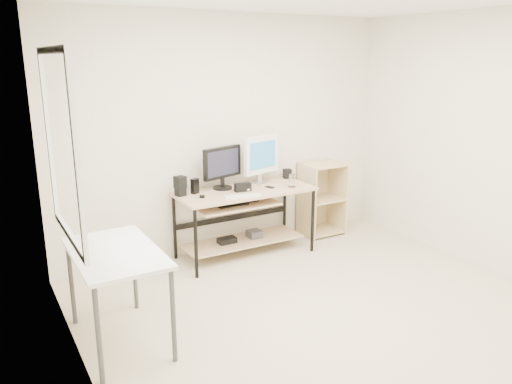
{
  "coord_description": "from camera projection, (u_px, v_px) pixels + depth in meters",
  "views": [
    {
      "loc": [
        -2.51,
        -2.9,
        2.13
      ],
      "look_at": [
        -0.07,
        1.3,
        0.82
      ],
      "focal_mm": 35.0,
      "sensor_mm": 36.0,
      "label": 1
    }
  ],
  "objects": [
    {
      "name": "black_monitor",
      "position": [
        222.0,
        165.0,
        5.35
      ],
      "size": [
        0.5,
        0.21,
        0.46
      ],
      "rotation": [
        0.0,
        0.0,
        0.29
      ],
      "color": "black",
      "rests_on": "desk"
    },
    {
      "name": "mouse",
      "position": [
        247.0,
        189.0,
        5.34
      ],
      "size": [
        0.1,
        0.13,
        0.04
      ],
      "primitive_type": "ellipsoid",
      "rotation": [
        0.0,
        0.0,
        -0.3
      ],
      "color": "#B6B6BC",
      "rests_on": "desk"
    },
    {
      "name": "volume_puck",
      "position": [
        202.0,
        197.0,
        5.07
      ],
      "size": [
        0.07,
        0.07,
        0.02
      ],
      "primitive_type": "cylinder",
      "rotation": [
        0.0,
        0.0,
        0.16
      ],
      "color": "black",
      "rests_on": "desk"
    },
    {
      "name": "room",
      "position": [
        330.0,
        167.0,
        3.82
      ],
      "size": [
        4.01,
        4.01,
        2.62
      ],
      "color": "beige",
      "rests_on": "ground"
    },
    {
      "name": "drinking_glass",
      "position": [
        292.0,
        181.0,
        5.46
      ],
      "size": [
        0.07,
        0.07,
        0.14
      ],
      "primitive_type": "cylinder",
      "rotation": [
        0.0,
        0.0,
        -0.01
      ],
      "color": "white",
      "rests_on": "coaster"
    },
    {
      "name": "speaker_right",
      "position": [
        287.0,
        174.0,
        5.88
      ],
      "size": [
        0.11,
        0.11,
        0.11
      ],
      "primitive_type": "cube",
      "rotation": [
        0.0,
        0.0,
        -0.31
      ],
      "color": "black",
      "rests_on": "desk"
    },
    {
      "name": "coaster",
      "position": [
        292.0,
        187.0,
        5.48
      ],
      "size": [
        0.09,
        0.09,
        0.01
      ],
      "primitive_type": "cylinder",
      "rotation": [
        0.0,
        0.0,
        -0.01
      ],
      "color": "#966444",
      "rests_on": "desk"
    },
    {
      "name": "keyboard",
      "position": [
        243.0,
        196.0,
        5.11
      ],
      "size": [
        0.38,
        0.21,
        0.01
      ],
      "primitive_type": "cube",
      "rotation": [
        0.0,
        0.0,
        -0.31
      ],
      "color": "white",
      "rests_on": "desk"
    },
    {
      "name": "speaker_left",
      "position": [
        180.0,
        186.0,
        5.12
      ],
      "size": [
        0.12,
        0.12,
        0.21
      ],
      "rotation": [
        0.0,
        0.0,
        0.22
      ],
      "color": "black",
      "rests_on": "desk"
    },
    {
      "name": "side_table",
      "position": [
        116.0,
        261.0,
        3.7
      ],
      "size": [
        0.6,
        1.0,
        0.75
      ],
      "color": "white",
      "rests_on": "ground"
    },
    {
      "name": "audio_controller",
      "position": [
        195.0,
        186.0,
        5.21
      ],
      "size": [
        0.09,
        0.08,
        0.16
      ],
      "primitive_type": "cube",
      "rotation": [
        0.0,
        0.0,
        0.43
      ],
      "color": "black",
      "rests_on": "desk"
    },
    {
      "name": "shelf_unit",
      "position": [
        320.0,
        198.0,
        6.15
      ],
      "size": [
        0.5,
        0.4,
        0.9
      ],
      "color": "#D5BB85",
      "rests_on": "ground"
    },
    {
      "name": "smartphone",
      "position": [
        270.0,
        187.0,
        5.47
      ],
      "size": [
        0.08,
        0.12,
        0.01
      ],
      "primitive_type": "cube",
      "rotation": [
        0.0,
        0.0,
        0.23
      ],
      "color": "black",
      "rests_on": "desk"
    },
    {
      "name": "white_imac",
      "position": [
        262.0,
        156.0,
        5.58
      ],
      "size": [
        0.5,
        0.18,
        0.54
      ],
      "rotation": [
        0.0,
        0.0,
        0.26
      ],
      "color": "silver",
      "rests_on": "desk"
    },
    {
      "name": "desk",
      "position": [
        243.0,
        209.0,
        5.43
      ],
      "size": [
        1.5,
        0.65,
        0.75
      ],
      "color": "tan",
      "rests_on": "ground"
    },
    {
      "name": "center_speaker",
      "position": [
        243.0,
        187.0,
        5.31
      ],
      "size": [
        0.18,
        0.09,
        0.09
      ],
      "primitive_type": "cube",
      "rotation": [
        0.0,
        0.0,
        -0.1
      ],
      "color": "black",
      "rests_on": "desk"
    }
  ]
}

